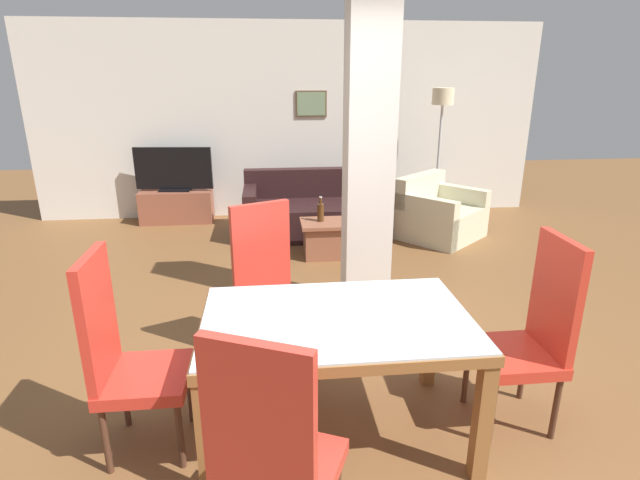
# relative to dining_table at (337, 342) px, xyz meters

# --- Properties ---
(ground_plane) EXTENTS (18.00, 18.00, 0.00)m
(ground_plane) POSITION_rel_dining_table_xyz_m (0.00, 0.00, -0.60)
(ground_plane) COLOR brown
(back_wall) EXTENTS (7.20, 0.09, 2.70)m
(back_wall) POSITION_rel_dining_table_xyz_m (0.00, 4.87, 0.75)
(back_wall) COLOR silver
(back_wall) RESTS_ON ground_plane
(divider_pillar) EXTENTS (0.39, 0.31, 2.70)m
(divider_pillar) POSITION_rel_dining_table_xyz_m (0.48, 1.58, 0.75)
(divider_pillar) COLOR silver
(divider_pillar) RESTS_ON ground_plane
(dining_table) EXTENTS (1.48, 0.95, 0.76)m
(dining_table) POSITION_rel_dining_table_xyz_m (0.00, 0.00, 0.00)
(dining_table) COLOR brown
(dining_table) RESTS_ON ground_plane
(dining_chair_far_left) EXTENTS (0.61, 0.61, 1.17)m
(dining_chair_far_left) POSITION_rel_dining_table_xyz_m (-0.37, 0.85, 0.01)
(dining_chair_far_left) COLOR red
(dining_chair_far_left) RESTS_ON ground_plane
(dining_chair_head_right) EXTENTS (0.46, 0.46, 1.17)m
(dining_chair_head_right) POSITION_rel_dining_table_xyz_m (1.15, 0.00, 0.01)
(dining_chair_head_right) COLOR red
(dining_chair_head_right) RESTS_ON ground_plane
(dining_chair_head_left) EXTENTS (0.46, 0.46, 1.17)m
(dining_chair_head_left) POSITION_rel_dining_table_xyz_m (-1.15, 0.00, 0.01)
(dining_chair_head_left) COLOR red
(dining_chair_head_left) RESTS_ON ground_plane
(dining_chair_near_left) EXTENTS (0.61, 0.61, 1.17)m
(dining_chair_near_left) POSITION_rel_dining_table_xyz_m (-0.37, -0.83, 0.01)
(dining_chair_near_left) COLOR red
(dining_chair_near_left) RESTS_ON ground_plane
(sofa) EXTENTS (1.78, 0.92, 0.80)m
(sofa) POSITION_rel_dining_table_xyz_m (0.23, 3.86, -0.32)
(sofa) COLOR black
(sofa) RESTS_ON ground_plane
(armchair) EXTENTS (1.27, 1.26, 0.78)m
(armchair) POSITION_rel_dining_table_xyz_m (1.81, 3.52, -0.32)
(armchair) COLOR beige
(armchair) RESTS_ON ground_plane
(coffee_table) EXTENTS (0.74, 0.46, 0.42)m
(coffee_table) POSITION_rel_dining_table_xyz_m (0.38, 2.96, -0.39)
(coffee_table) COLOR brown
(coffee_table) RESTS_ON ground_plane
(bottle) EXTENTS (0.08, 0.08, 0.29)m
(bottle) POSITION_rel_dining_table_xyz_m (0.23, 2.99, -0.07)
(bottle) COLOR #4C2D14
(bottle) RESTS_ON coffee_table
(tv_stand) EXTENTS (0.99, 0.40, 0.45)m
(tv_stand) POSITION_rel_dining_table_xyz_m (-1.64, 4.59, -0.37)
(tv_stand) COLOR brown
(tv_stand) RESTS_ON ground_plane
(tv_screen) EXTENTS (1.06, 0.24, 0.61)m
(tv_screen) POSITION_rel_dining_table_xyz_m (-1.64, 4.59, 0.14)
(tv_screen) COLOR black
(tv_screen) RESTS_ON tv_stand
(floor_lamp) EXTENTS (0.29, 0.29, 1.83)m
(floor_lamp) POSITION_rel_dining_table_xyz_m (2.05, 4.37, 0.93)
(floor_lamp) COLOR #B7B7BC
(floor_lamp) RESTS_ON ground_plane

